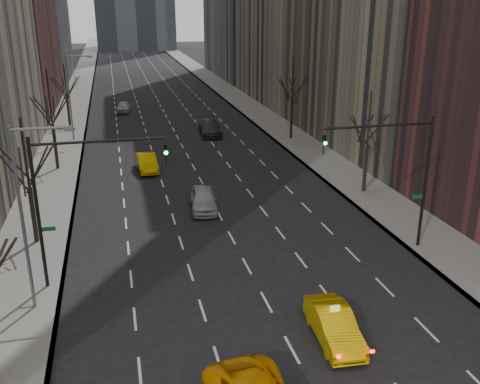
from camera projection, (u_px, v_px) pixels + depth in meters
sidewalk_left at (76, 101)px, 80.94m from camera, size 4.50×320.00×0.15m
sidewalk_right at (233, 95)px, 86.28m from camera, size 4.50×320.00×0.15m
tree_lw_b at (29, 187)px, 32.09m from camera, size 3.36×3.50×7.82m
tree_lw_c at (53, 126)px, 46.66m from camera, size 3.36×3.50×8.74m
tree_lw_d at (67, 98)px, 63.32m from camera, size 3.36×3.50×7.36m
tree_rw_b at (367, 147)px, 40.99m from camera, size 3.36×3.50×7.82m
tree_rw_c at (292, 103)px, 57.39m from camera, size 3.36×3.50×8.74m
traffic_mast_left at (70, 187)px, 26.63m from camera, size 6.69×0.39×8.00m
traffic_mast_right at (401, 163)px, 30.60m from camera, size 6.69×0.39×8.00m
streetlight_near at (28, 201)px, 24.37m from camera, size 2.83×0.22×9.00m
streetlight_far at (72, 89)px, 56.47m from camera, size 2.83×0.22×9.00m
taxi_sedan at (334, 325)px, 23.57m from camera, size 1.83×4.57×1.48m
silver_sedan_ahead at (203, 199)px, 38.54m from camera, size 2.38×4.82×1.58m
far_taxi at (147, 163)px, 47.52m from camera, size 1.82×4.64×1.51m
far_suv_grey at (210, 128)px, 60.54m from camera, size 2.76×5.88×1.66m
far_car_white at (124, 107)px, 73.24m from camera, size 2.07×4.33×1.43m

